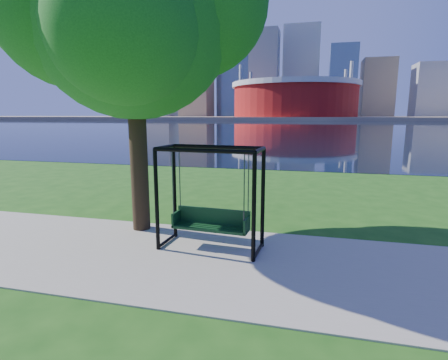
% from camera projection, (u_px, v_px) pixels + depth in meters
% --- Properties ---
extents(ground, '(900.00, 900.00, 0.00)m').
position_uv_depth(ground, '(223.00, 253.00, 7.68)').
color(ground, '#1E5114').
rests_on(ground, ground).
extents(path, '(120.00, 4.00, 0.03)m').
position_uv_depth(path, '(217.00, 261.00, 7.20)').
color(path, '#9E937F').
rests_on(path, ground).
extents(river, '(900.00, 180.00, 0.02)m').
position_uv_depth(river, '(306.00, 125.00, 105.00)').
color(river, black).
rests_on(river, ground).
extents(far_bank, '(900.00, 228.00, 2.00)m').
position_uv_depth(far_bank, '(310.00, 118.00, 299.47)').
color(far_bank, '#937F60').
rests_on(far_bank, ground).
extents(stadium, '(83.00, 83.00, 32.00)m').
position_uv_depth(stadium, '(295.00, 98.00, 231.68)').
color(stadium, maroon).
rests_on(stadium, far_bank).
extents(skyline, '(392.00, 66.00, 96.50)m').
position_uv_depth(skyline, '(307.00, 77.00, 306.90)').
color(skyline, gray).
rests_on(skyline, far_bank).
extents(swing, '(2.32, 1.12, 2.31)m').
position_uv_depth(swing, '(211.00, 200.00, 7.72)').
color(swing, black).
rests_on(swing, ground).
extents(park_tree, '(6.33, 5.72, 7.86)m').
position_uv_depth(park_tree, '(131.00, 9.00, 8.32)').
color(park_tree, black).
rests_on(park_tree, ground).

